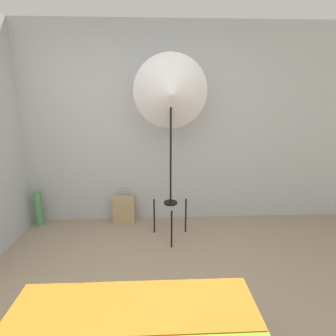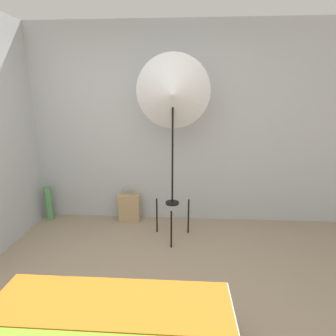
{
  "view_description": "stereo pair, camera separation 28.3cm",
  "coord_description": "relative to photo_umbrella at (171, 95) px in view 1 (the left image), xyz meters",
  "views": [
    {
      "loc": [
        0.14,
        -1.39,
        1.72
      ],
      "look_at": [
        0.26,
        1.34,
        0.95
      ],
      "focal_mm": 28.0,
      "sensor_mm": 36.0,
      "label": 1
    },
    {
      "loc": [
        0.42,
        -1.39,
        1.72
      ],
      "look_at": [
        0.26,
        1.34,
        0.95
      ],
      "focal_mm": 28.0,
      "sensor_mm": 36.0,
      "label": 2
    }
  ],
  "objects": [
    {
      "name": "paper_roll",
      "position": [
        -1.76,
        0.39,
        -1.47
      ],
      "size": [
        0.1,
        0.1,
        0.48
      ],
      "color": "#56995B",
      "rests_on": "ground_plane"
    },
    {
      "name": "tote_bag",
      "position": [
        -0.62,
        0.41,
        -1.52
      ],
      "size": [
        0.29,
        0.12,
        0.53
      ],
      "color": "tan",
      "rests_on": "ground_plane"
    },
    {
      "name": "photo_umbrella",
      "position": [
        0.0,
        0.0,
        0.0
      ],
      "size": [
        0.83,
        0.4,
        2.16
      ],
      "color": "black",
      "rests_on": "ground_plane"
    },
    {
      "name": "wall_back",
      "position": [
        -0.3,
        0.56,
        -0.42
      ],
      "size": [
        8.0,
        0.05,
        2.6
      ],
      "color": "#B7BCC1",
      "rests_on": "ground_plane"
    }
  ]
}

